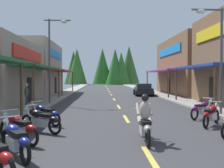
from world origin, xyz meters
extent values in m
cube|color=#38383A|center=(0.00, 32.15, -0.05)|extent=(9.71, 94.31, 0.10)
cube|color=#9E9991|center=(-5.93, 32.15, 0.06)|extent=(2.15, 94.31, 0.12)
cube|color=#9E9991|center=(5.93, 32.15, 0.06)|extent=(2.15, 94.31, 0.12)
cube|color=#E0C64C|center=(0.00, 7.51, 0.01)|extent=(0.16, 2.40, 0.01)
cube|color=#E0C64C|center=(0.00, 14.07, 0.01)|extent=(0.16, 2.40, 0.01)
cube|color=#E0C64C|center=(0.00, 19.44, 0.01)|extent=(0.16, 2.40, 0.01)
cube|color=#E0C64C|center=(0.00, 25.78, 0.01)|extent=(0.16, 2.40, 0.01)
cube|color=#E0C64C|center=(0.00, 32.29, 0.01)|extent=(0.16, 2.40, 0.01)
cube|color=#E0C64C|center=(0.00, 38.02, 0.01)|extent=(0.16, 2.40, 0.01)
cube|color=#E0C64C|center=(0.00, 43.59, 0.01)|extent=(0.16, 2.40, 0.01)
cube|color=#E0C64C|center=(0.00, 49.04, 0.01)|extent=(0.16, 2.40, 0.01)
cube|color=#E0C64C|center=(0.00, 55.78, 0.01)|extent=(0.16, 2.40, 0.01)
cube|color=#E0C64C|center=(0.00, 61.82, 0.01)|extent=(0.16, 2.40, 0.01)
cube|color=#E0C64C|center=(0.00, 68.06, 0.01)|extent=(0.16, 2.40, 0.01)
cylinder|color=brown|center=(-5.40, 14.61, 1.41)|extent=(0.14, 0.14, 2.82)
cube|color=#236033|center=(-6.10, 21.99, 2.90)|extent=(1.80, 10.21, 0.16)
cylinder|color=brown|center=(-5.40, 17.09, 1.41)|extent=(0.14, 0.14, 2.82)
cylinder|color=brown|center=(-5.40, 26.90, 1.41)|extent=(0.14, 0.14, 2.82)
cube|color=red|center=(-6.94, 21.99, 3.90)|extent=(0.10, 7.94, 0.90)
cube|color=black|center=(-6.96, 21.99, 1.05)|extent=(0.08, 1.10, 2.10)
cube|color=gray|center=(-10.10, 34.19, 3.21)|extent=(6.19, 12.03, 6.43)
cube|color=#B72D28|center=(-6.10, 34.19, 2.90)|extent=(1.80, 10.83, 0.16)
cylinder|color=brown|center=(-5.40, 28.98, 1.41)|extent=(0.14, 0.14, 2.82)
cylinder|color=brown|center=(-5.40, 39.41, 1.41)|extent=(0.14, 0.14, 2.82)
cube|color=#197FCC|center=(-6.94, 34.19, 5.01)|extent=(0.10, 8.42, 0.90)
cube|color=black|center=(-6.96, 34.19, 1.05)|extent=(0.08, 1.10, 2.10)
cube|color=navy|center=(6.10, 19.80, 2.90)|extent=(1.80, 8.20, 0.16)
cylinder|color=brown|center=(5.40, 15.90, 1.41)|extent=(0.14, 0.14, 2.82)
cylinder|color=brown|center=(5.40, 23.70, 1.41)|extent=(0.14, 0.14, 2.82)
cube|color=yellow|center=(6.94, 19.80, 5.43)|extent=(0.10, 6.38, 0.90)
cube|color=black|center=(6.96, 19.80, 1.05)|extent=(0.08, 1.10, 2.10)
cube|color=brown|center=(10.32, 32.22, 3.38)|extent=(6.64, 13.48, 6.76)
cube|color=#8C338C|center=(6.10, 32.22, 2.90)|extent=(1.80, 12.13, 0.16)
cylinder|color=brown|center=(5.40, 26.35, 1.41)|extent=(0.14, 0.14, 2.82)
cylinder|color=brown|center=(5.40, 38.08, 1.41)|extent=(0.14, 0.14, 2.82)
cube|color=#197FCC|center=(6.94, 32.22, 5.28)|extent=(0.10, 9.43, 0.90)
cube|color=black|center=(6.96, 32.22, 1.05)|extent=(0.08, 1.10, 2.10)
cylinder|color=#474C51|center=(-5.25, 21.36, 3.31)|extent=(0.14, 0.14, 6.62)
cylinder|color=#474C51|center=(-4.62, 21.36, 6.52)|extent=(2.06, 0.10, 0.10)
ellipsoid|color=silver|center=(-4.10, 21.36, 6.42)|extent=(0.50, 0.30, 0.24)
cylinder|color=#474C51|center=(5.25, 14.82, 2.93)|extent=(0.14, 0.14, 5.85)
cylinder|color=#474C51|center=(4.62, 14.82, 5.75)|extent=(2.06, 0.10, 0.10)
ellipsoid|color=silver|center=(4.10, 14.82, 5.65)|extent=(0.50, 0.30, 0.24)
torus|color=black|center=(4.02, 12.62, 0.32)|extent=(0.49, 0.55, 0.64)
torus|color=black|center=(3.05, 11.47, 0.32)|extent=(0.49, 0.55, 0.64)
cube|color=silver|center=(3.53, 12.05, 0.40)|extent=(0.66, 0.72, 0.32)
ellipsoid|color=#A51414|center=(3.66, 12.20, 0.72)|extent=(0.61, 0.63, 0.28)
cube|color=black|center=(3.37, 11.86, 0.68)|extent=(0.60, 0.64, 0.12)
ellipsoid|color=#A51414|center=(3.08, 11.51, 0.55)|extent=(0.47, 0.49, 0.24)
cylinder|color=silver|center=(3.93, 12.52, 0.65)|extent=(0.28, 0.32, 0.71)
cylinder|color=silver|center=(3.86, 12.43, 1.02)|extent=(0.49, 0.42, 0.04)
sphere|color=white|center=(4.04, 12.64, 0.85)|extent=(0.16, 0.16, 0.16)
torus|color=black|center=(4.53, 14.46, 0.32)|extent=(0.57, 0.47, 0.64)
torus|color=black|center=(3.34, 13.55, 0.32)|extent=(0.57, 0.47, 0.64)
cube|color=silver|center=(3.93, 14.01, 0.40)|extent=(0.73, 0.65, 0.32)
ellipsoid|color=#721972|center=(4.09, 14.13, 0.72)|extent=(0.64, 0.59, 0.28)
cube|color=black|center=(3.73, 13.85, 0.68)|extent=(0.65, 0.59, 0.12)
ellipsoid|color=#721972|center=(3.38, 13.58, 0.55)|extent=(0.50, 0.46, 0.24)
cylinder|color=silver|center=(4.43, 14.38, 0.65)|extent=(0.33, 0.27, 0.71)
cylinder|color=silver|center=(4.33, 14.31, 1.02)|extent=(0.39, 0.50, 0.04)
sphere|color=white|center=(4.55, 14.48, 0.85)|extent=(0.16, 0.16, 0.16)
ellipsoid|color=#A51414|center=(-3.14, 6.00, 0.55)|extent=(0.48, 0.48, 0.24)
torus|color=black|center=(-3.98, 8.42, 0.32)|extent=(0.45, 0.58, 0.64)
torus|color=black|center=(-3.11, 7.20, 0.32)|extent=(0.45, 0.58, 0.64)
cube|color=silver|center=(-3.54, 7.81, 0.40)|extent=(0.64, 0.73, 0.32)
ellipsoid|color=navy|center=(-3.66, 7.97, 0.72)|extent=(0.59, 0.64, 0.28)
cube|color=black|center=(-3.40, 7.60, 0.68)|extent=(0.58, 0.65, 0.12)
ellipsoid|color=navy|center=(-3.14, 7.24, 0.55)|extent=(0.45, 0.50, 0.24)
cylinder|color=silver|center=(-3.90, 8.31, 0.65)|extent=(0.26, 0.34, 0.71)
cylinder|color=silver|center=(-3.83, 8.21, 1.02)|extent=(0.51, 0.38, 0.04)
sphere|color=white|center=(-4.00, 8.44, 0.85)|extent=(0.16, 0.16, 0.16)
torus|color=black|center=(-4.52, 9.86, 0.32)|extent=(0.55, 0.49, 0.64)
torus|color=black|center=(-3.38, 8.88, 0.32)|extent=(0.55, 0.49, 0.64)
cube|color=silver|center=(-3.95, 9.37, 0.40)|extent=(0.71, 0.67, 0.32)
ellipsoid|color=#A51414|center=(-4.10, 9.50, 0.72)|extent=(0.63, 0.61, 0.28)
cube|color=black|center=(-3.76, 9.21, 0.68)|extent=(0.64, 0.60, 0.12)
ellipsoid|color=#A51414|center=(-3.42, 8.92, 0.55)|extent=(0.49, 0.47, 0.24)
cylinder|color=silver|center=(-4.42, 9.77, 0.65)|extent=(0.32, 0.29, 0.71)
cylinder|color=silver|center=(-4.33, 9.69, 1.02)|extent=(0.42, 0.48, 0.04)
sphere|color=white|center=(-4.55, 9.88, 0.85)|extent=(0.16, 0.16, 0.16)
torus|color=black|center=(-4.22, 11.37, 0.32)|extent=(0.59, 0.44, 0.64)
torus|color=black|center=(-2.98, 10.52, 0.32)|extent=(0.59, 0.44, 0.64)
cube|color=silver|center=(-3.60, 10.95, 0.40)|extent=(0.74, 0.62, 0.32)
ellipsoid|color=black|center=(-3.77, 11.06, 0.72)|extent=(0.64, 0.58, 0.28)
cube|color=black|center=(-3.39, 10.81, 0.68)|extent=(0.65, 0.57, 0.12)
ellipsoid|color=black|center=(-3.02, 10.55, 0.55)|extent=(0.50, 0.45, 0.24)
cylinder|color=silver|center=(-4.11, 11.29, 0.65)|extent=(0.34, 0.26, 0.71)
cylinder|color=silver|center=(-4.01, 11.23, 1.02)|extent=(0.37, 0.52, 0.04)
sphere|color=white|center=(-4.25, 11.38, 0.85)|extent=(0.16, 0.16, 0.16)
torus|color=black|center=(-4.40, 13.00, 0.32)|extent=(0.56, 0.48, 0.64)
torus|color=black|center=(-3.22, 12.06, 0.32)|extent=(0.56, 0.48, 0.64)
cube|color=silver|center=(-3.81, 12.53, 0.40)|extent=(0.72, 0.65, 0.32)
ellipsoid|color=navy|center=(-3.97, 12.65, 0.72)|extent=(0.64, 0.60, 0.28)
cube|color=black|center=(-3.62, 12.37, 0.68)|extent=(0.64, 0.59, 0.12)
ellipsoid|color=navy|center=(-3.26, 12.09, 0.55)|extent=(0.49, 0.46, 0.24)
cylinder|color=silver|center=(-4.30, 12.92, 0.65)|extent=(0.33, 0.28, 0.71)
cylinder|color=silver|center=(-4.20, 12.84, 1.02)|extent=(0.40, 0.49, 0.04)
sphere|color=white|center=(-4.42, 13.01, 0.85)|extent=(0.16, 0.16, 0.16)
torus|color=black|center=(0.18, 10.14, 0.32)|extent=(0.13, 0.64, 0.64)
torus|color=black|center=(0.12, 8.65, 0.32)|extent=(0.13, 0.64, 0.64)
cube|color=silver|center=(0.15, 9.40, 0.40)|extent=(0.31, 0.71, 0.32)
ellipsoid|color=#99999E|center=(0.16, 9.60, 0.72)|extent=(0.34, 0.57, 0.28)
cube|color=black|center=(0.14, 9.15, 0.68)|extent=(0.30, 0.61, 0.12)
ellipsoid|color=#99999E|center=(0.12, 8.70, 0.55)|extent=(0.26, 0.45, 0.24)
cylinder|color=silver|center=(0.18, 10.01, 0.65)|extent=(0.08, 0.37, 0.71)
cylinder|color=silver|center=(0.17, 9.89, 1.02)|extent=(0.60, 0.07, 0.04)
sphere|color=white|center=(0.18, 10.17, 0.85)|extent=(0.16, 0.16, 0.16)
ellipsoid|color=#B2A599|center=(0.14, 9.25, 1.05)|extent=(0.40, 0.40, 0.64)
sphere|color=black|center=(0.14, 9.30, 1.45)|extent=(0.24, 0.24, 0.24)
cylinder|color=#B2A599|center=(-0.01, 9.42, 0.70)|extent=(0.16, 0.43, 0.24)
cylinder|color=#B2A599|center=(-0.05, 9.55, 1.05)|extent=(0.12, 0.51, 0.40)
cylinder|color=#B2A599|center=(0.31, 9.41, 0.70)|extent=(0.16, 0.43, 0.24)
cylinder|color=#B2A599|center=(0.36, 9.54, 1.05)|extent=(0.12, 0.51, 0.40)
cylinder|color=#333F8C|center=(-6.07, 17.93, 0.44)|extent=(0.14, 0.14, 0.87)
cylinder|color=#333F8C|center=(-6.02, 17.76, 0.44)|extent=(0.14, 0.14, 0.87)
ellipsoid|color=#3F593F|center=(-6.04, 17.85, 1.18)|extent=(0.35, 0.42, 0.62)
cylinder|color=#3F593F|center=(-6.11, 18.08, 1.22)|extent=(0.09, 0.09, 0.59)
cylinder|color=#3F593F|center=(-5.97, 17.61, 1.22)|extent=(0.09, 0.09, 0.59)
sphere|color=beige|center=(-6.04, 17.85, 1.62)|extent=(0.24, 0.24, 0.24)
cube|color=black|center=(3.65, 31.01, 0.55)|extent=(2.02, 4.39, 0.70)
cube|color=#262D38|center=(3.65, 30.86, 1.10)|extent=(1.71, 2.28, 0.60)
cylinder|color=black|center=(2.81, 32.51, 0.33)|extent=(0.25, 0.67, 0.66)
cylinder|color=black|center=(4.65, 32.41, 0.33)|extent=(0.25, 0.67, 0.66)
cylinder|color=black|center=(2.66, 29.61, 0.33)|extent=(0.25, 0.67, 0.66)
cylinder|color=black|center=(4.50, 29.52, 0.33)|extent=(0.25, 0.67, 0.66)
cone|color=#296323|center=(-0.67, 82.98, 5.63)|extent=(6.31, 6.31, 11.27)
cone|color=#2C6123|center=(4.73, 76.58, 4.75)|extent=(5.32, 5.32, 9.50)
cone|color=#225523|center=(-9.42, 80.35, 5.03)|extent=(5.63, 5.63, 10.05)
cone|color=#226223|center=(3.30, 82.85, 5.56)|extent=(6.23, 6.23, 11.12)
cone|color=#276423|center=(2.87, 76.50, 4.81)|extent=(5.39, 5.39, 9.62)
cone|color=#325823|center=(7.43, 80.68, 5.86)|extent=(6.57, 6.57, 11.73)
cone|color=#306323|center=(-8.30, 79.41, 5.38)|extent=(6.02, 6.02, 10.76)
camera|label=1|loc=(-1.30, 0.90, 2.11)|focal=41.96mm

